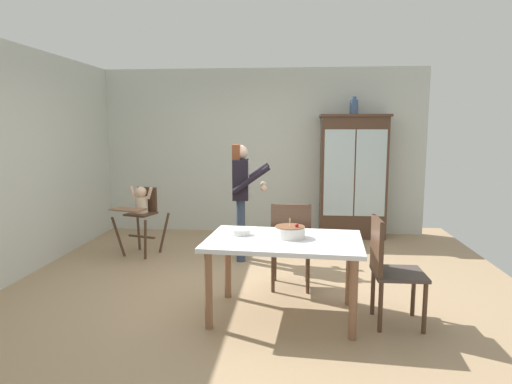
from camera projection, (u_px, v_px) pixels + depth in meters
ground_plane at (243, 284)px, 5.05m from camera, size 6.24×6.24×0.00m
wall_back at (261, 152)px, 7.45m from camera, size 5.32×0.06×2.70m
wall_left at (12, 163)px, 5.08m from camera, size 0.06×5.32×2.70m
china_cabinet at (353, 176)px, 7.11m from camera, size 1.08×0.48×1.95m
ceramic_vase at (354, 107)px, 6.96m from camera, size 0.13×0.13×0.27m
high_chair_with_toddler at (141, 208)px, 6.15m from camera, size 0.72×0.80×0.95m
adult_person at (241, 188)px, 5.86m from camera, size 0.53×0.51×1.53m
dining_table at (284, 249)px, 4.12m from camera, size 1.48×1.03×0.74m
birthday_cake at (290, 232)px, 4.14m from camera, size 0.28×0.28×0.19m
serving_bowl at (241, 232)px, 4.25m from camera, size 0.18×0.18×0.05m
dining_chair_far_side at (291, 240)px, 4.79m from camera, size 0.44×0.44×0.96m
dining_chair_right_end at (387, 263)px, 3.97m from camera, size 0.44×0.44×0.96m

